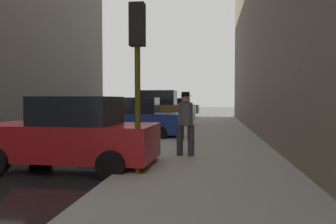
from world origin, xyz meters
TOP-DOWN VIEW (x-y plane):
  - ground_plane at (0.00, 0.00)m, footprint 120.00×120.00m
  - sidewalk at (6.00, 0.00)m, footprint 4.00×40.00m
  - parked_red_hatchback at (2.65, -1.60)m, footprint 4.25×2.15m
  - parked_blue_sedan at (2.65, 4.49)m, footprint 4.24×2.14m
  - parked_bronze_suv at (2.65, 10.71)m, footprint 4.64×2.15m
  - parked_silver_sedan at (2.65, 17.49)m, footprint 4.23×2.12m
  - parked_dark_green_sedan at (2.65, 24.11)m, footprint 4.27×2.18m
  - fire_hydrant at (4.45, 5.32)m, footprint 0.42×0.22m
  - traffic_light at (4.50, -2.42)m, footprint 0.32×0.32m
  - pedestrian_in_red_jacket at (5.06, 3.38)m, footprint 0.52×0.45m
  - pedestrian_with_beanie at (5.34, -0.20)m, footprint 0.52×0.45m

SIDE VIEW (x-z plane):
  - ground_plane at x=0.00m, z-range 0.00..0.00m
  - sidewalk at x=6.00m, z-range 0.00..0.15m
  - fire_hydrant at x=4.45m, z-range 0.15..0.85m
  - parked_red_hatchback at x=2.65m, z-range -0.05..1.74m
  - parked_blue_sedan at x=2.65m, z-range -0.05..1.74m
  - parked_silver_sedan at x=2.65m, z-range -0.05..1.74m
  - parked_dark_green_sedan at x=2.65m, z-range -0.05..1.74m
  - parked_bronze_suv at x=2.65m, z-range -0.09..2.16m
  - pedestrian_in_red_jacket at x=5.06m, z-range 0.25..1.96m
  - pedestrian_with_beanie at x=5.34m, z-range 0.25..2.02m
  - traffic_light at x=4.50m, z-range 0.96..4.56m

